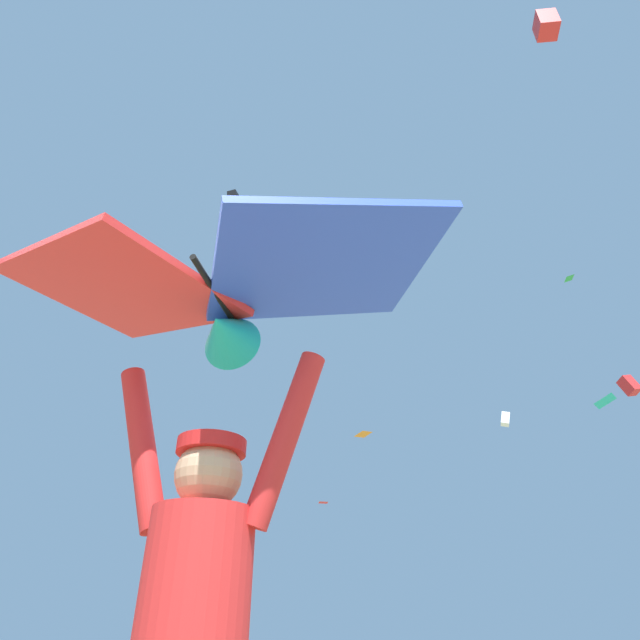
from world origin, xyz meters
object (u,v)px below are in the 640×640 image
(distant_kite_teal_high_left, at_px, (604,400))
(distant_kite_orange_low_right, at_px, (363,434))
(distant_kite_white_mid_left, at_px, (505,419))
(distant_kite_red_low_left, at_px, (546,25))
(distant_kite_green_mid_right, at_px, (569,278))
(held_stunt_kite, at_px, (221,291))
(marker_flag, at_px, (225,602))
(distant_kite_red_high_right, at_px, (323,502))
(distant_kite_red_overhead_distant, at_px, (629,385))
(distant_kite_black_far_center, at_px, (233,199))

(distant_kite_teal_high_left, xyz_separation_m, distant_kite_orange_low_right, (-9.01, 13.33, 4.32))
(distant_kite_white_mid_left, bearing_deg, distant_kite_red_low_left, -87.22)
(distant_kite_green_mid_right, bearing_deg, distant_kite_orange_low_right, -171.46)
(held_stunt_kite, height_order, marker_flag, held_stunt_kite)
(distant_kite_red_high_right, height_order, distant_kite_teal_high_left, distant_kite_red_high_right)
(distant_kite_green_mid_right, relative_size, distant_kite_white_mid_left, 0.83)
(marker_flag, bearing_deg, held_stunt_kite, -69.24)
(distant_kite_white_mid_left, bearing_deg, held_stunt_kite, -99.24)
(distant_kite_red_overhead_distant, relative_size, distant_kite_white_mid_left, 1.30)
(distant_kite_red_low_left, distance_m, distant_kite_red_overhead_distant, 20.54)
(held_stunt_kite, bearing_deg, marker_flag, 110.76)
(distant_kite_red_overhead_distant, distance_m, marker_flag, 28.87)
(distant_kite_red_overhead_distant, xyz_separation_m, distant_kite_white_mid_left, (-6.56, 4.04, 0.03))
(distant_kite_red_high_right, relative_size, distant_kite_white_mid_left, 0.76)
(distant_kite_teal_high_left, bearing_deg, distant_kite_red_high_right, 124.16)
(distant_kite_red_high_right, relative_size, distant_kite_red_low_left, 0.61)
(distant_kite_orange_low_right, bearing_deg, held_stunt_kite, -83.34)
(distant_kite_orange_low_right, distance_m, distant_kite_red_overhead_distant, 15.56)
(distant_kite_teal_high_left, bearing_deg, distant_kite_white_mid_left, 90.89)
(held_stunt_kite, xyz_separation_m, distant_kite_orange_low_right, (-3.24, 27.77, 9.33))
(distant_kite_red_overhead_distant, bearing_deg, distant_kite_white_mid_left, 148.41)
(distant_kite_white_mid_left, bearing_deg, distant_kite_black_far_center, -124.92)
(distant_kite_red_low_left, xyz_separation_m, distant_kite_black_far_center, (-13.80, 4.41, -1.64))
(distant_kite_green_mid_right, relative_size, distant_kite_orange_low_right, 0.97)
(distant_kite_orange_low_right, bearing_deg, distant_kite_black_far_center, -107.93)
(held_stunt_kite, height_order, distant_kite_red_high_right, distant_kite_red_high_right)
(distant_kite_green_mid_right, height_order, distant_kite_orange_low_right, distant_kite_green_mid_right)
(distant_kite_red_low_left, bearing_deg, distant_kite_black_far_center, 162.27)
(held_stunt_kite, height_order, distant_kite_teal_high_left, distant_kite_teal_high_left)
(held_stunt_kite, bearing_deg, distant_kite_red_low_left, 59.21)
(distant_kite_black_far_center, height_order, distant_kite_white_mid_left, distant_kite_black_far_center)
(distant_kite_green_mid_right, relative_size, marker_flag, 0.43)
(distant_kite_red_high_right, distance_m, distant_kite_teal_high_left, 22.24)
(distant_kite_white_mid_left, height_order, marker_flag, distant_kite_white_mid_left)
(distant_kite_black_far_center, height_order, distant_kite_red_overhead_distant, distant_kite_black_far_center)
(distant_kite_black_far_center, relative_size, marker_flag, 0.41)
(distant_kite_black_far_center, relative_size, distant_kite_white_mid_left, 0.78)
(distant_kite_red_high_right, relative_size, distant_kite_red_overhead_distant, 0.59)
(distant_kite_green_mid_right, bearing_deg, distant_kite_red_high_right, 170.41)
(distant_kite_green_mid_right, distance_m, marker_flag, 32.64)
(distant_kite_red_overhead_distant, xyz_separation_m, marker_flag, (-15.17, -21.33, -12.18))
(distant_kite_orange_low_right, bearing_deg, distant_kite_teal_high_left, -55.94)
(distant_kite_black_far_center, height_order, marker_flag, distant_kite_black_far_center)
(distant_kite_red_high_right, distance_m, distant_kite_white_mid_left, 13.13)
(held_stunt_kite, height_order, distant_kite_red_overhead_distant, distant_kite_red_overhead_distant)
(distant_kite_orange_low_right, bearing_deg, distant_kite_green_mid_right, 8.54)
(distant_kite_red_high_right, relative_size, distant_kite_green_mid_right, 0.92)
(distant_kite_red_low_left, height_order, marker_flag, distant_kite_red_low_left)
(distant_kite_black_far_center, xyz_separation_m, distant_kite_green_mid_right, (17.90, 14.42, 2.82))
(distant_kite_green_mid_right, distance_m, distant_kite_red_overhead_distant, 8.15)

